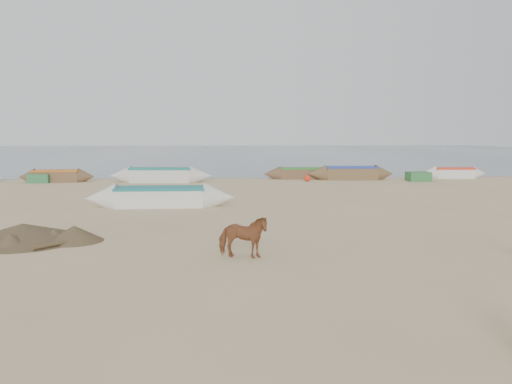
% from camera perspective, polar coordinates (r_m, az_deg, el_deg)
% --- Properties ---
extents(ground, '(140.00, 140.00, 0.00)m').
position_cam_1_polar(ground, '(15.50, 1.08, -5.35)').
color(ground, tan).
rests_on(ground, ground).
extents(sea, '(160.00, 160.00, 0.00)m').
position_cam_1_polar(sea, '(97.16, -3.35, 4.61)').
color(sea, slate).
rests_on(sea, ground).
extents(cow_adult, '(1.43, 0.89, 1.12)m').
position_cam_1_polar(cow_adult, '(12.98, -1.52, -5.14)').
color(cow_adult, brown).
rests_on(cow_adult, ground).
extents(near_canoe, '(6.65, 1.43, 0.89)m').
position_cam_1_polar(near_canoe, '(22.74, -10.86, -0.53)').
color(near_canoe, silver).
rests_on(near_canoe, ground).
extents(debris_pile, '(4.11, 4.11, 0.53)m').
position_cam_1_polar(debris_pile, '(16.73, -25.08, -4.17)').
color(debris_pile, brown).
rests_on(debris_pile, ground).
extents(waterline_canoes, '(56.58, 3.99, 0.99)m').
position_cam_1_polar(waterline_canoes, '(35.34, -4.46, 2.02)').
color(waterline_canoes, brown).
rests_on(waterline_canoes, ground).
extents(beach_clutter, '(46.96, 3.54, 0.64)m').
position_cam_1_polar(beach_clutter, '(35.23, 3.98, 1.79)').
color(beach_clutter, '#316E41').
rests_on(beach_clutter, ground).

